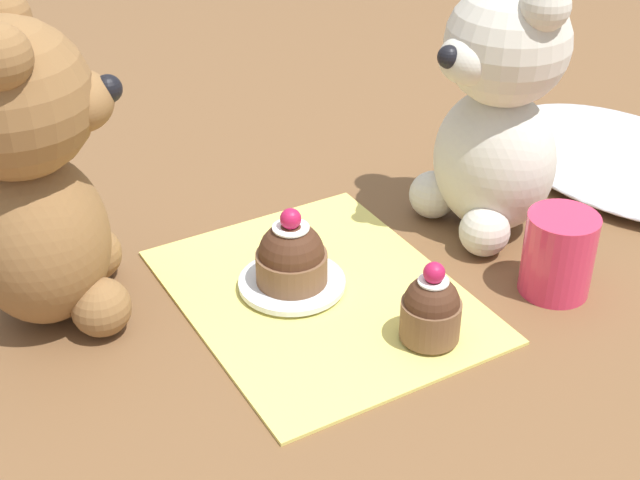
{
  "coord_description": "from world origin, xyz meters",
  "views": [
    {
      "loc": [
        0.52,
        -0.3,
        0.44
      ],
      "look_at": [
        0.0,
        0.0,
        0.06
      ],
      "focal_mm": 50.0,
      "sensor_mm": 36.0,
      "label": 1
    }
  ],
  "objects_px": {
    "saucer_plate": "(292,282)",
    "cupcake_near_cream_bear": "(431,309)",
    "cupcake_near_tan_bear": "(291,258)",
    "juice_glass": "(558,254)",
    "teddy_bear_cream": "(497,111)",
    "teddy_bear_tan": "(32,174)"
  },
  "relations": [
    {
      "from": "cupcake_near_cream_bear",
      "to": "cupcake_near_tan_bear",
      "type": "bearing_deg",
      "value": -152.2
    },
    {
      "from": "teddy_bear_cream",
      "to": "saucer_plate",
      "type": "bearing_deg",
      "value": -89.02
    },
    {
      "from": "cupcake_near_tan_bear",
      "to": "juice_glass",
      "type": "xyz_separation_m",
      "value": [
        0.11,
        0.19,
        0.0
      ]
    },
    {
      "from": "saucer_plate",
      "to": "cupcake_near_tan_bear",
      "type": "bearing_deg",
      "value": 0.0
    },
    {
      "from": "teddy_bear_cream",
      "to": "juice_glass",
      "type": "bearing_deg",
      "value": -9.09
    },
    {
      "from": "saucer_plate",
      "to": "cupcake_near_cream_bear",
      "type": "bearing_deg",
      "value": 27.8
    },
    {
      "from": "saucer_plate",
      "to": "cupcake_near_tan_bear",
      "type": "distance_m",
      "value": 0.02
    },
    {
      "from": "teddy_bear_tan",
      "to": "cupcake_near_cream_bear",
      "type": "distance_m",
      "value": 0.32
    },
    {
      "from": "cupcake_near_tan_bear",
      "to": "teddy_bear_cream",
      "type": "bearing_deg",
      "value": 91.31
    },
    {
      "from": "teddy_bear_cream",
      "to": "cupcake_near_tan_bear",
      "type": "relative_size",
      "value": 3.43
    },
    {
      "from": "teddy_bear_cream",
      "to": "juice_glass",
      "type": "relative_size",
      "value": 3.34
    },
    {
      "from": "cupcake_near_cream_bear",
      "to": "juice_glass",
      "type": "xyz_separation_m",
      "value": [
        -0.0,
        0.13,
        0.0
      ]
    },
    {
      "from": "teddy_bear_tan",
      "to": "saucer_plate",
      "type": "xyz_separation_m",
      "value": [
        0.07,
        0.18,
        -0.12
      ]
    },
    {
      "from": "teddy_bear_cream",
      "to": "juice_glass",
      "type": "xyz_separation_m",
      "value": [
        0.11,
        -0.02,
        -0.08
      ]
    },
    {
      "from": "teddy_bear_cream",
      "to": "cupcake_near_cream_bear",
      "type": "distance_m",
      "value": 0.21
    },
    {
      "from": "teddy_bear_tan",
      "to": "cupcake_near_tan_bear",
      "type": "relative_size",
      "value": 3.64
    },
    {
      "from": "teddy_bear_cream",
      "to": "teddy_bear_tan",
      "type": "bearing_deg",
      "value": -100.24
    },
    {
      "from": "saucer_plate",
      "to": "juice_glass",
      "type": "distance_m",
      "value": 0.22
    },
    {
      "from": "cupcake_near_cream_bear",
      "to": "juice_glass",
      "type": "bearing_deg",
      "value": 91.94
    },
    {
      "from": "teddy_bear_tan",
      "to": "saucer_plate",
      "type": "relative_size",
      "value": 2.83
    },
    {
      "from": "teddy_bear_tan",
      "to": "juice_glass",
      "type": "xyz_separation_m",
      "value": [
        0.18,
        0.37,
        -0.09
      ]
    },
    {
      "from": "saucer_plate",
      "to": "teddy_bear_cream",
      "type": "bearing_deg",
      "value": 91.31
    }
  ]
}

